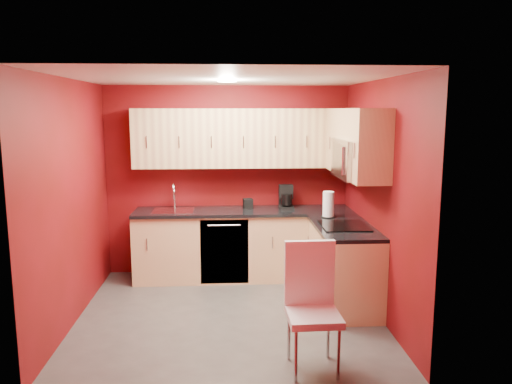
{
  "coord_description": "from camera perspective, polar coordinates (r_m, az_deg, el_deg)",
  "views": [
    {
      "loc": [
        -0.02,
        -5.12,
        2.18
      ],
      "look_at": [
        0.32,
        0.55,
        1.25
      ],
      "focal_mm": 35.0,
      "sensor_mm": 36.0,
      "label": 1
    }
  ],
  "objects": [
    {
      "name": "countertop_back",
      "position": [
        6.44,
        -1.43,
        -2.23
      ],
      "size": [
        2.8,
        0.63,
        0.04
      ],
      "primitive_type": "cube",
      "color": "black",
      "rests_on": "base_cabinets_back"
    },
    {
      "name": "base_cabinets_back",
      "position": [
        6.56,
        -1.42,
        -6.1
      ],
      "size": [
        2.8,
        0.6,
        0.87
      ],
      "primitive_type": "cube",
      "color": "#E9C185",
      "rests_on": "floor"
    },
    {
      "name": "wall_left",
      "position": [
        5.44,
        -20.31,
        -1.1
      ],
      "size": [
        0.0,
        3.0,
        3.0
      ],
      "primitive_type": "plane",
      "rotation": [
        1.57,
        0.0,
        1.57
      ],
      "color": "maroon",
      "rests_on": "floor"
    },
    {
      "name": "countertop_right",
      "position": [
        5.66,
        9.99,
        -3.99
      ],
      "size": [
        0.63,
        1.27,
        0.04
      ],
      "primitive_type": "cube",
      "color": "black",
      "rests_on": "base_cabinets_right"
    },
    {
      "name": "cooktop",
      "position": [
        5.62,
        10.03,
        -3.83
      ],
      "size": [
        0.5,
        0.55,
        0.01
      ],
      "primitive_type": "cube",
      "color": "black",
      "rests_on": "countertop_right"
    },
    {
      "name": "dishwasher_front",
      "position": [
        6.27,
        -3.62,
        -6.83
      ],
      "size": [
        0.6,
        0.02,
        0.82
      ],
      "primitive_type": "cube",
      "color": "black",
      "rests_on": "base_cabinets_back"
    },
    {
      "name": "base_cabinets_right",
      "position": [
        5.79,
        9.98,
        -8.34
      ],
      "size": [
        0.6,
        1.3,
        0.87
      ],
      "primitive_type": "cube",
      "color": "#E9C185",
      "rests_on": "floor"
    },
    {
      "name": "wall_right",
      "position": [
        5.45,
        13.9,
        -0.78
      ],
      "size": [
        0.0,
        3.0,
        3.0
      ],
      "primitive_type": "plane",
      "rotation": [
        1.57,
        0.0,
        -1.57
      ],
      "color": "maroon",
      "rests_on": "floor"
    },
    {
      "name": "floor",
      "position": [
        5.56,
        -3.07,
        -13.76
      ],
      "size": [
        3.2,
        3.2,
        0.0
      ],
      "primitive_type": "plane",
      "color": "#4E4B49",
      "rests_on": "ground"
    },
    {
      "name": "coffee_maker",
      "position": [
        6.52,
        3.5,
        -0.56
      ],
      "size": [
        0.19,
        0.25,
        0.3
      ],
      "primitive_type": null,
      "rotation": [
        0.0,
        0.0,
        0.03
      ],
      "color": "black",
      "rests_on": "countertop_back"
    },
    {
      "name": "upper_cabinets_right",
      "position": [
        5.75,
        11.17,
        6.24
      ],
      "size": [
        0.35,
        1.55,
        0.75
      ],
      "color": "#E1BF7F",
      "rests_on": "wall_right"
    },
    {
      "name": "upper_cabinets_back",
      "position": [
        6.45,
        -1.51,
        6.18
      ],
      "size": [
        2.8,
        0.35,
        0.75
      ],
      "primitive_type": "cube",
      "color": "#E1BF7F",
      "rests_on": "wall_back"
    },
    {
      "name": "wall_back",
      "position": [
        6.68,
        -3.25,
        1.32
      ],
      "size": [
        3.2,
        0.0,
        3.2
      ],
      "primitive_type": "plane",
      "rotation": [
        1.57,
        0.0,
        0.0
      ],
      "color": "maroon",
      "rests_on": "floor"
    },
    {
      "name": "paper_towel",
      "position": [
        6.03,
        8.27,
        -1.41
      ],
      "size": [
        0.23,
        0.23,
        0.31
      ],
      "primitive_type": null,
      "rotation": [
        0.0,
        0.0,
        0.36
      ],
      "color": "white",
      "rests_on": "countertop_right"
    },
    {
      "name": "napkin_holder",
      "position": [
        6.52,
        -0.93,
        -1.33
      ],
      "size": [
        0.13,
        0.13,
        0.13
      ],
      "primitive_type": null,
      "rotation": [
        0.0,
        0.0,
        0.15
      ],
      "color": "black",
      "rests_on": "countertop_back"
    },
    {
      "name": "wall_front",
      "position": [
        3.73,
        -3.08,
        -5.11
      ],
      "size": [
        3.2,
        0.0,
        3.2
      ],
      "primitive_type": "plane",
      "rotation": [
        -1.57,
        0.0,
        0.0
      ],
      "color": "maroon",
      "rests_on": "floor"
    },
    {
      "name": "dining_chair",
      "position": [
        4.31,
        6.58,
        -13.15
      ],
      "size": [
        0.45,
        0.47,
        1.08
      ],
      "primitive_type": null,
      "rotation": [
        0.0,
        0.0,
        0.02
      ],
      "color": "white",
      "rests_on": "floor"
    },
    {
      "name": "sink",
      "position": [
        6.48,
        -9.43,
        -1.79
      ],
      "size": [
        0.52,
        0.42,
        0.35
      ],
      "color": "silver",
      "rests_on": "countertop_back"
    },
    {
      "name": "ceiling",
      "position": [
        5.13,
        -3.32,
        12.9
      ],
      "size": [
        3.2,
        3.2,
        0.0
      ],
      "primitive_type": "plane",
      "rotation": [
        3.14,
        0.0,
        0.0
      ],
      "color": "white",
      "rests_on": "wall_back"
    },
    {
      "name": "downlight",
      "position": [
        5.42,
        -3.33,
        12.54
      ],
      "size": [
        0.2,
        0.2,
        0.01
      ],
      "primitive_type": "cylinder",
      "color": "white",
      "rests_on": "ceiling"
    },
    {
      "name": "microwave",
      "position": [
        5.52,
        11.4,
        3.75
      ],
      "size": [
        0.42,
        0.76,
        0.42
      ],
      "color": "silver",
      "rests_on": "upper_cabinets_right"
    }
  ]
}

